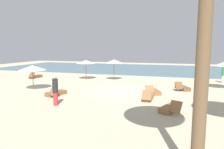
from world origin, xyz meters
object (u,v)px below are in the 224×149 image
umbrella_3 (114,61)px  lounger_2 (35,76)px  lounger_4 (154,91)px  person_1 (55,90)px  lounger_1 (170,108)px  umbrella_2 (32,68)px  umbrella_1 (86,62)px  lounger_6 (56,93)px  person_0 (224,74)px  lounger_3 (148,97)px  lounger_5 (182,88)px

umbrella_3 → lounger_2: size_ratio=1.25×
umbrella_3 → lounger_4: 7.04m
lounger_4 → person_1: (-5.18, -4.71, 0.73)m
lounger_1 → lounger_2: lounger_1 is taller
umbrella_3 → umbrella_2: bearing=-127.4°
umbrella_1 → lounger_6: size_ratio=1.16×
umbrella_3 → person_0: size_ratio=1.29×
person_0 → person_1: person_1 is taller
lounger_3 → lounger_6: size_ratio=0.94×
umbrella_3 → lounger_6: (-2.01, -7.63, -1.80)m
umbrella_3 → lounger_1: umbrella_3 is taller
lounger_1 → lounger_6: bearing=169.9°
lounger_3 → lounger_4: bearing=83.4°
umbrella_1 → lounger_4: umbrella_1 is taller
umbrella_2 → lounger_5: size_ratio=1.21×
umbrella_2 → person_0: umbrella_2 is taller
lounger_1 → person_1: person_1 is taller
umbrella_1 → umbrella_2: (-1.90, -6.01, -0.11)m
lounger_5 → person_1: person_1 is taller
umbrella_3 → lounger_3: bearing=-57.7°
umbrella_1 → umbrella_3: 3.00m
umbrella_1 → lounger_3: 9.94m
lounger_4 → lounger_6: lounger_6 is taller
lounger_2 → person_1: person_1 is taller
umbrella_2 → lounger_6: bearing=-23.6°
lounger_2 → lounger_5: (15.41, -1.95, 0.00)m
umbrella_1 → lounger_5: 10.06m
lounger_3 → person_1: 5.81m
umbrella_3 → person_1: 9.86m
umbrella_1 → lounger_2: size_ratio=1.19×
lounger_4 → lounger_5: 2.91m
umbrella_2 → lounger_6: size_ratio=1.21×
umbrella_1 → person_0: (13.40, 1.85, -1.04)m
umbrella_2 → lounger_5: umbrella_2 is taller
umbrella_1 → umbrella_2: 6.31m
umbrella_3 → person_1: size_ratio=1.22×
lounger_2 → lounger_6: 9.48m
umbrella_2 → lounger_4: umbrella_2 is taller
umbrella_1 → lounger_2: umbrella_1 is taller
umbrella_2 → lounger_6: (2.87, -1.25, -1.59)m
umbrella_1 → lounger_3: bearing=-41.7°
lounger_5 → lounger_4: bearing=-134.5°
lounger_1 → person_0: (4.64, 10.52, 0.66)m
lounger_1 → lounger_2: 16.64m
lounger_2 → lounger_4: lounger_2 is taller
lounger_2 → lounger_4: 13.96m
lounger_1 → lounger_2: bearing=151.3°
lounger_4 → lounger_5: (2.04, 2.07, 0.00)m
lounger_6 → person_1: 2.65m
lounger_4 → person_0: (5.87, 6.56, 0.66)m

